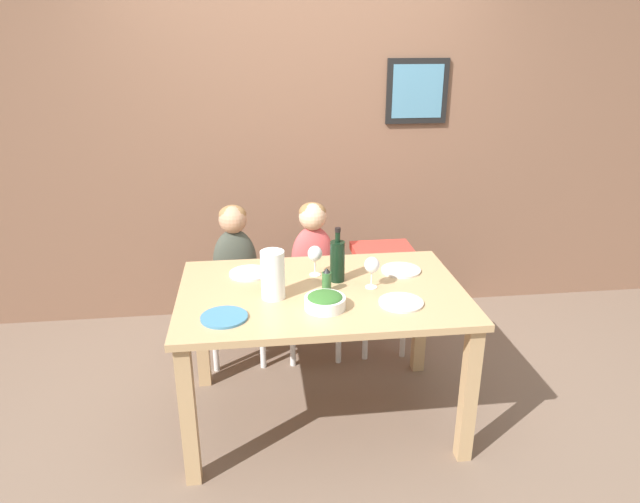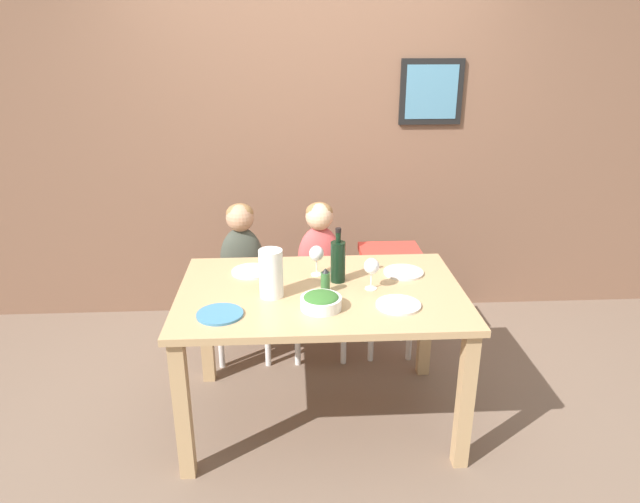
{
  "view_description": "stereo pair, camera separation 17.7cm",
  "coord_description": "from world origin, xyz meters",
  "px_view_note": "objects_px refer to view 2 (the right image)",
  "views": [
    {
      "loc": [
        -0.33,
        -2.58,
        1.98
      ],
      "look_at": [
        0.0,
        0.07,
        0.95
      ],
      "focal_mm": 32.0,
      "sensor_mm": 36.0,
      "label": 1
    },
    {
      "loc": [
        -0.15,
        -2.6,
        1.98
      ],
      "look_at": [
        0.0,
        0.07,
        0.95
      ],
      "focal_mm": 32.0,
      "sensor_mm": 36.0,
      "label": 2
    }
  ],
  "objects_px": {
    "chair_far_left": "(244,300)",
    "dinner_plate_back_right": "(403,272)",
    "chair_right_highchair": "(390,273)",
    "dinner_plate_back_left": "(252,271)",
    "wine_glass_near": "(372,267)",
    "salad_bowl_large": "(321,301)",
    "dinner_plate_front_right": "(398,305)",
    "person_child_left": "(241,246)",
    "person_child_center": "(319,244)",
    "wine_bottle": "(338,260)",
    "dinner_plate_front_left": "(220,314)",
    "chair_far_center": "(319,298)",
    "paper_towel_roll": "(271,273)",
    "wine_glass_far": "(317,254)"
  },
  "relations": [
    {
      "from": "chair_far_left",
      "to": "dinner_plate_back_right",
      "type": "height_order",
      "value": "dinner_plate_back_right"
    },
    {
      "from": "chair_right_highchair",
      "to": "dinner_plate_back_left",
      "type": "relative_size",
      "value": 3.32
    },
    {
      "from": "dinner_plate_back_left",
      "to": "chair_right_highchair",
      "type": "bearing_deg",
      "value": 27.61
    },
    {
      "from": "wine_glass_near",
      "to": "dinner_plate_back_right",
      "type": "bearing_deg",
      "value": 42.76
    },
    {
      "from": "salad_bowl_large",
      "to": "dinner_plate_front_right",
      "type": "xyz_separation_m",
      "value": [
        0.37,
        0.0,
        -0.03
      ]
    },
    {
      "from": "person_child_left",
      "to": "wine_glass_near",
      "type": "xyz_separation_m",
      "value": [
        0.7,
        -0.68,
        0.13
      ]
    },
    {
      "from": "person_child_center",
      "to": "salad_bowl_large",
      "type": "distance_m",
      "value": 0.89
    },
    {
      "from": "chair_far_left",
      "to": "dinner_plate_back_right",
      "type": "relative_size",
      "value": 2.17
    },
    {
      "from": "dinner_plate_back_right",
      "to": "wine_bottle",
      "type": "bearing_deg",
      "value": -167.22
    },
    {
      "from": "chair_right_highchair",
      "to": "wine_glass_near",
      "type": "distance_m",
      "value": 0.79
    },
    {
      "from": "person_child_center",
      "to": "dinner_plate_back_left",
      "type": "relative_size",
      "value": 2.61
    },
    {
      "from": "chair_right_highchair",
      "to": "dinner_plate_back_right",
      "type": "distance_m",
      "value": 0.54
    },
    {
      "from": "dinner_plate_front_left",
      "to": "dinner_plate_front_right",
      "type": "relative_size",
      "value": 1.0
    },
    {
      "from": "chair_far_center",
      "to": "dinner_plate_back_left",
      "type": "bearing_deg",
      "value": -131.77
    },
    {
      "from": "wine_glass_near",
      "to": "dinner_plate_front_left",
      "type": "xyz_separation_m",
      "value": [
        -0.73,
        -0.25,
        -0.11
      ]
    },
    {
      "from": "wine_bottle",
      "to": "salad_bowl_large",
      "type": "height_order",
      "value": "wine_bottle"
    },
    {
      "from": "chair_right_highchair",
      "to": "wine_bottle",
      "type": "xyz_separation_m",
      "value": [
        -0.38,
        -0.58,
        0.32
      ]
    },
    {
      "from": "person_child_center",
      "to": "dinner_plate_back_right",
      "type": "relative_size",
      "value": 2.61
    },
    {
      "from": "chair_far_left",
      "to": "dinner_plate_back_left",
      "type": "height_order",
      "value": "dinner_plate_back_left"
    },
    {
      "from": "chair_far_center",
      "to": "chair_right_highchair",
      "type": "xyz_separation_m",
      "value": [
        0.45,
        0.0,
        0.17
      ]
    },
    {
      "from": "person_child_left",
      "to": "dinner_plate_back_left",
      "type": "relative_size",
      "value": 2.61
    },
    {
      "from": "chair_far_left",
      "to": "paper_towel_roll",
      "type": "xyz_separation_m",
      "value": [
        0.2,
        -0.74,
        0.5
      ]
    },
    {
      "from": "wine_bottle",
      "to": "dinner_plate_back_right",
      "type": "height_order",
      "value": "wine_bottle"
    },
    {
      "from": "wine_glass_near",
      "to": "salad_bowl_large",
      "type": "relative_size",
      "value": 0.85
    },
    {
      "from": "dinner_plate_front_left",
      "to": "dinner_plate_back_left",
      "type": "distance_m",
      "value": 0.51
    },
    {
      "from": "paper_towel_roll",
      "to": "wine_bottle",
      "type": "bearing_deg",
      "value": 25.46
    },
    {
      "from": "chair_far_left",
      "to": "dinner_plate_front_left",
      "type": "height_order",
      "value": "dinner_plate_front_left"
    },
    {
      "from": "chair_right_highchair",
      "to": "salad_bowl_large",
      "type": "distance_m",
      "value": 1.04
    },
    {
      "from": "chair_far_left",
      "to": "wine_glass_near",
      "type": "xyz_separation_m",
      "value": [
        0.7,
        -0.68,
        0.49
      ]
    },
    {
      "from": "person_child_center",
      "to": "wine_bottle",
      "type": "distance_m",
      "value": 0.6
    },
    {
      "from": "dinner_plate_back_right",
      "to": "dinner_plate_front_right",
      "type": "relative_size",
      "value": 1.0
    },
    {
      "from": "salad_bowl_large",
      "to": "dinner_plate_front_left",
      "type": "bearing_deg",
      "value": -174.35
    },
    {
      "from": "chair_far_left",
      "to": "chair_right_highchair",
      "type": "relative_size",
      "value": 0.65
    },
    {
      "from": "paper_towel_roll",
      "to": "dinner_plate_back_left",
      "type": "height_order",
      "value": "paper_towel_roll"
    },
    {
      "from": "wine_glass_far",
      "to": "dinner_plate_front_left",
      "type": "height_order",
      "value": "wine_glass_far"
    },
    {
      "from": "chair_far_left",
      "to": "dinner_plate_front_right",
      "type": "bearing_deg",
      "value": -47.69
    },
    {
      "from": "dinner_plate_back_left",
      "to": "dinner_plate_back_right",
      "type": "height_order",
      "value": "same"
    },
    {
      "from": "person_child_center",
      "to": "chair_far_left",
      "type": "bearing_deg",
      "value": -179.85
    },
    {
      "from": "chair_right_highchair",
      "to": "paper_towel_roll",
      "type": "relative_size",
      "value": 2.95
    },
    {
      "from": "chair_right_highchair",
      "to": "wine_bottle",
      "type": "height_order",
      "value": "wine_bottle"
    },
    {
      "from": "person_child_center",
      "to": "dinner_plate_front_right",
      "type": "bearing_deg",
      "value": -69.76
    },
    {
      "from": "wine_glass_far",
      "to": "dinner_plate_back_left",
      "type": "bearing_deg",
      "value": 171.36
    },
    {
      "from": "wine_bottle",
      "to": "chair_far_center",
      "type": "bearing_deg",
      "value": 96.34
    },
    {
      "from": "chair_far_center",
      "to": "wine_bottle",
      "type": "height_order",
      "value": "wine_bottle"
    },
    {
      "from": "dinner_plate_front_right",
      "to": "dinner_plate_front_left",
      "type": "bearing_deg",
      "value": -176.61
    },
    {
      "from": "person_child_left",
      "to": "dinner_plate_front_left",
      "type": "distance_m",
      "value": 0.93
    },
    {
      "from": "dinner_plate_back_left",
      "to": "chair_far_center",
      "type": "bearing_deg",
      "value": 48.23
    },
    {
      "from": "chair_far_left",
      "to": "wine_glass_far",
      "type": "relative_size",
      "value": 2.83
    },
    {
      "from": "wine_glass_far",
      "to": "dinner_plate_front_left",
      "type": "xyz_separation_m",
      "value": [
        -0.46,
        -0.44,
        -0.11
      ]
    },
    {
      "from": "person_child_left",
      "to": "salad_bowl_large",
      "type": "distance_m",
      "value": 0.99
    }
  ]
}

